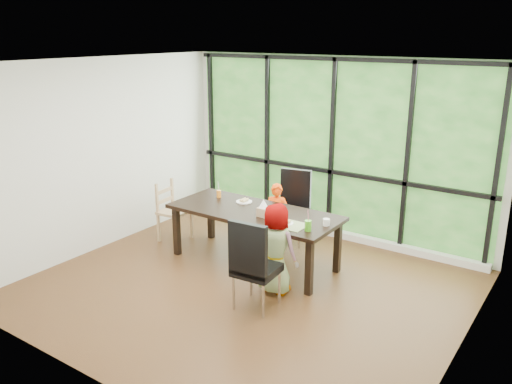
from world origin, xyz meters
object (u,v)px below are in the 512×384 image
(green_cup, at_px, (308,226))
(child_toddler, at_px, (277,217))
(dining_table, at_px, (254,237))
(tissue_box, at_px, (263,212))
(child_older, at_px, (276,249))
(plate_near, at_px, (284,223))
(chair_interior_leather, at_px, (257,263))
(chair_end_beech, at_px, (174,211))
(chair_window_leather, at_px, (291,208))
(white_mug, at_px, (326,222))
(plate_far, at_px, (244,202))
(orange_cup, at_px, (219,194))

(green_cup, bearing_deg, child_toddler, 139.19)
(dining_table, relative_size, tissue_box, 16.91)
(child_toddler, distance_m, child_older, 1.31)
(plate_near, height_order, green_cup, green_cup)
(chair_interior_leather, height_order, green_cup, chair_interior_leather)
(child_older, distance_m, tissue_box, 0.67)
(chair_end_beech, bearing_deg, dining_table, -95.27)
(tissue_box, bearing_deg, child_older, -42.79)
(plate_near, xyz_separation_m, tissue_box, (-0.37, 0.09, 0.05))
(child_toddler, height_order, plate_near, child_toddler)
(chair_window_leather, relative_size, child_toddler, 1.11)
(dining_table, xyz_separation_m, tissue_box, (0.23, -0.11, 0.43))
(dining_table, distance_m, green_cup, 1.07)
(white_mug, bearing_deg, chair_interior_leather, -108.67)
(plate_near, bearing_deg, tissue_box, 166.61)
(chair_window_leather, distance_m, chair_interior_leather, 1.99)
(green_cup, bearing_deg, chair_window_leather, 128.23)
(chair_interior_leather, height_order, child_toddler, chair_interior_leather)
(chair_window_leather, xyz_separation_m, chair_interior_leather, (0.66, -1.87, 0.00))
(chair_interior_leather, relative_size, child_older, 0.97)
(dining_table, xyz_separation_m, chair_window_leather, (0.05, 0.90, 0.17))
(green_cup, bearing_deg, plate_far, 160.06)
(chair_window_leather, height_order, child_older, child_older)
(tissue_box, bearing_deg, child_toddler, 108.18)
(dining_table, relative_size, child_toddler, 2.37)
(plate_near, relative_size, green_cup, 1.75)
(child_toddler, bearing_deg, tissue_box, -89.83)
(plate_near, bearing_deg, chair_end_beech, 174.23)
(green_cup, bearing_deg, tissue_box, 169.74)
(dining_table, bearing_deg, green_cup, -14.46)
(chair_window_leather, relative_size, chair_end_beech, 1.20)
(plate_near, height_order, tissue_box, tissue_box)
(green_cup, xyz_separation_m, tissue_box, (-0.72, 0.13, -0.01))
(child_toddler, bearing_deg, chair_end_beech, -176.53)
(child_older, bearing_deg, child_toddler, -60.00)
(plate_far, distance_m, tissue_box, 0.64)
(child_toddler, relative_size, orange_cup, 9.52)
(plate_near, bearing_deg, dining_table, 161.28)
(child_toddler, relative_size, plate_far, 4.34)
(chair_window_leather, xyz_separation_m, tissue_box, (0.18, -1.02, 0.27))
(chair_window_leather, xyz_separation_m, green_cup, (0.90, -1.15, 0.27))
(dining_table, bearing_deg, chair_interior_leather, -53.96)
(dining_table, bearing_deg, child_toddler, 90.00)
(dining_table, height_order, green_cup, green_cup)
(chair_end_beech, height_order, plate_near, chair_end_beech)
(dining_table, relative_size, child_older, 2.07)
(dining_table, relative_size, chair_interior_leather, 2.14)
(dining_table, distance_m, chair_end_beech, 1.45)
(chair_interior_leather, distance_m, plate_far, 1.58)
(chair_window_leather, relative_size, child_older, 0.97)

